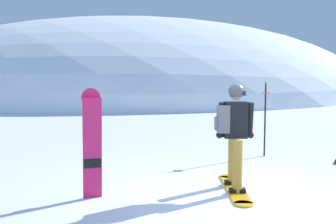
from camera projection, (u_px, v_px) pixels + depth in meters
The scene contains 5 objects.
ground_plane at pixel (232, 194), 6.25m from camera, with size 300.00×300.00×0.00m, color white.
ridge_peak_main at pixel (135, 94), 38.02m from camera, with size 42.44×38.20×13.64m.
snowboarder_main at pixel (233, 133), 6.41m from camera, with size 0.79×1.76×1.71m.
spare_snowboard at pixel (92, 143), 5.95m from camera, with size 0.28×0.14×1.66m.
piste_marker_near at pixel (265, 113), 9.08m from camera, with size 0.20×0.20×1.71m.
Camera 1 is at (-2.94, -5.44, 1.85)m, focal length 42.95 mm.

